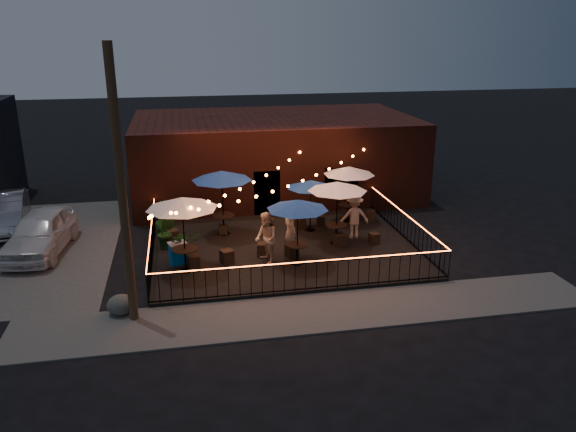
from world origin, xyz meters
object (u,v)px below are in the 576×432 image
cooler (178,253)px  cafe_table_3 (311,185)px  utility_pole (122,191)px  cafe_table_0 (182,204)px  boulder (121,305)px  cafe_table_1 (222,176)px  cafe_table_2 (298,205)px  cafe_table_4 (337,187)px  cafe_table_5 (349,171)px

cooler → cafe_table_3: bearing=4.9°
utility_pole → cafe_table_0: utility_pole is taller
cooler → boulder: 3.73m
utility_pole → boulder: (-0.39, 0.37, -3.66)m
cafe_table_1 → cafe_table_2: (2.35, -3.60, -0.25)m
utility_pole → cafe_table_0: size_ratio=2.87×
cafe_table_0 → utility_pole: bearing=-118.4°
cafe_table_3 → boulder: size_ratio=2.52×
cafe_table_2 → cafe_table_1: bearing=123.2°
utility_pole → cafe_table_4: utility_pole is taller
boulder → cafe_table_4: bearing=27.7°
cafe_table_5 → boulder: size_ratio=3.39×
cafe_table_3 → cafe_table_5: (1.92, 0.91, 0.25)m
cafe_table_4 → cafe_table_1: bearing=155.9°
cafe_table_1 → cafe_table_2: bearing=-56.8°
cafe_table_2 → cooler: cafe_table_2 is taller
cafe_table_3 → cooler: bearing=-155.3°
cafe_table_1 → boulder: cafe_table_1 is taller
cafe_table_2 → boulder: bearing=-157.7°
cafe_table_0 → cafe_table_5: 8.28m
cafe_table_5 → cooler: bearing=-155.1°
cafe_table_2 → cafe_table_5: size_ratio=0.98×
cafe_table_2 → cafe_table_0: bearing=178.0°
cafe_table_2 → cafe_table_3: bearing=69.4°
cafe_table_4 → cafe_table_5: (1.26, 2.59, -0.07)m
cafe_table_3 → boulder: bearing=-141.2°
cafe_table_3 → cafe_table_4: 1.83m
cafe_table_5 → cooler: (-7.42, -3.44, -1.83)m
cafe_table_4 → boulder: cafe_table_4 is taller
cafe_table_3 → utility_pole: bearing=-137.9°
cafe_table_1 → cafe_table_2: cafe_table_1 is taller
utility_pole → cafe_table_3: bearing=42.1°
utility_pole → cafe_table_0: 3.64m
cafe_table_1 → cafe_table_4: bearing=-24.1°
cafe_table_4 → cafe_table_2: bearing=-138.9°
cafe_table_0 → cafe_table_4: 6.12m
cafe_table_1 → cooler: (-1.88, -2.76, -2.06)m
cafe_table_4 → boulder: size_ratio=3.11×
cafe_table_2 → cooler: 4.68m
utility_pole → boulder: bearing=136.5°
cafe_table_4 → cooler: cafe_table_4 is taller
cafe_table_5 → boulder: 11.55m
cafe_table_4 → cooler: bearing=-172.1°
cafe_table_1 → cafe_table_5: cafe_table_1 is taller
utility_pole → cafe_table_5: size_ratio=2.72×
boulder → cafe_table_1: bearing=59.1°
utility_pole → boulder: size_ratio=9.23×
cafe_table_5 → cafe_table_2: bearing=-126.7°
cafe_table_0 → cafe_table_4: cafe_table_0 is taller
cafe_table_2 → cafe_table_4: (1.93, 1.69, 0.10)m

